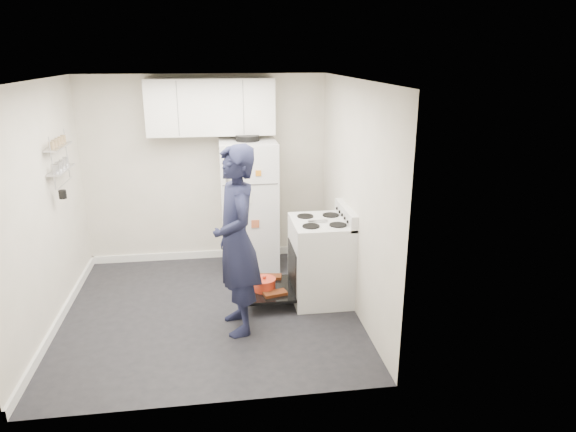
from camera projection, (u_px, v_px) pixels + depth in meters
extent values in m
cube|color=black|center=(210.00, 311.00, 5.73)|extent=(3.20, 3.20, 0.01)
cube|color=white|center=(199.00, 80.00, 4.97)|extent=(3.20, 3.20, 0.01)
cube|color=beige|center=(206.00, 170.00, 6.86)|extent=(3.20, 0.01, 2.50)
cube|color=beige|center=(203.00, 263.00, 3.84)|extent=(3.20, 0.01, 2.50)
cube|color=beige|center=(43.00, 210.00, 5.13)|extent=(0.01, 3.20, 2.50)
cube|color=beige|center=(354.00, 198.00, 5.56)|extent=(0.01, 3.20, 2.50)
cube|color=white|center=(61.00, 317.00, 5.50)|extent=(0.03, 3.20, 0.10)
cube|color=white|center=(210.00, 254.00, 7.21)|extent=(3.20, 0.03, 0.10)
cube|color=silver|center=(320.00, 261.00, 5.90)|extent=(0.65, 0.76, 0.92)
cube|color=black|center=(314.00, 266.00, 5.91)|extent=(0.53, 0.60, 0.52)
cube|color=orange|center=(337.00, 265.00, 5.95)|extent=(0.02, 0.56, 0.46)
cylinder|color=black|center=(318.00, 280.00, 5.97)|extent=(0.34, 0.34, 0.02)
cube|color=silver|center=(346.00, 215.00, 5.77)|extent=(0.08, 0.76, 0.18)
cube|color=silver|center=(321.00, 222.00, 5.76)|extent=(0.65, 0.76, 0.03)
cube|color=#B2B2B7|center=(318.00, 221.00, 5.69)|extent=(0.22, 0.03, 0.01)
cube|color=black|center=(269.00, 289.00, 5.92)|extent=(0.55, 0.70, 0.03)
cylinder|color=#B2B2B7|center=(248.00, 288.00, 5.87)|extent=(0.02, 0.66, 0.02)
cylinder|color=red|center=(264.00, 285.00, 5.85)|extent=(0.25, 0.25, 0.12)
cylinder|color=red|center=(264.00, 279.00, 5.83)|extent=(0.26, 0.26, 0.02)
sphere|color=red|center=(264.00, 277.00, 5.82)|extent=(0.04, 0.04, 0.04)
cube|color=#8A340F|center=(275.00, 293.00, 5.74)|extent=(0.28, 0.19, 0.04)
cube|color=#8A340F|center=(271.00, 277.00, 6.17)|extent=(0.28, 0.17, 0.04)
cube|color=silver|center=(249.00, 205.00, 6.72)|extent=(0.72, 0.70, 1.69)
cube|color=#4C4C4C|center=(250.00, 185.00, 6.28)|extent=(0.68, 0.01, 0.01)
cube|color=#B2B2B7|center=(227.00, 176.00, 6.19)|extent=(0.03, 0.03, 0.20)
cube|color=#B2B2B7|center=(228.00, 209.00, 6.32)|extent=(0.03, 0.03, 0.55)
cylinder|color=black|center=(247.00, 138.00, 6.45)|extent=(0.30, 0.30, 0.07)
cube|color=orange|center=(258.00, 173.00, 6.24)|extent=(0.07, 0.01, 0.07)
cube|color=white|center=(247.00, 197.00, 6.32)|extent=(0.12, 0.01, 0.16)
cube|color=#F6A339|center=(238.00, 179.00, 6.23)|extent=(0.06, 0.01, 0.06)
cube|color=#B55833|center=(255.00, 224.00, 6.44)|extent=(0.10, 0.01, 0.10)
cube|color=silver|center=(211.00, 107.00, 6.45)|extent=(1.60, 0.33, 0.70)
cube|color=#B2B2B7|center=(58.00, 147.00, 5.45)|extent=(0.14, 0.60, 0.02)
cube|color=#B2B2B7|center=(61.00, 170.00, 5.52)|extent=(0.14, 0.60, 0.02)
cylinder|color=black|center=(63.00, 194.00, 5.43)|extent=(0.08, 0.08, 0.09)
imported|color=#161932|center=(236.00, 241.00, 5.09)|extent=(0.58, 0.77, 1.93)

